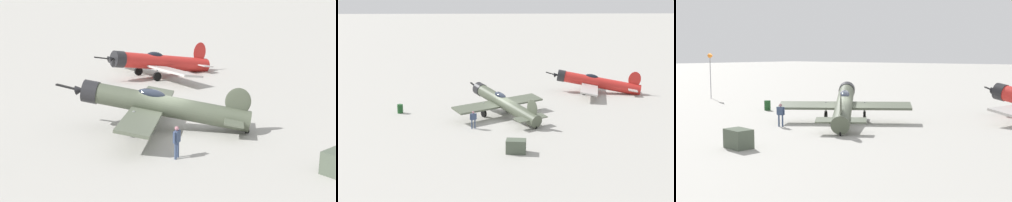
{
  "view_description": "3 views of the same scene",
  "coord_description": "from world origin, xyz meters",
  "views": [
    {
      "loc": [
        -18.74,
        20.47,
        8.77
      ],
      "look_at": [
        0.0,
        0.0,
        1.8
      ],
      "focal_mm": 52.06,
      "sensor_mm": 36.0,
      "label": 1
    },
    {
      "loc": [
        -46.2,
        1.49,
        12.84
      ],
      "look_at": [
        0.0,
        0.0,
        1.8
      ],
      "focal_mm": 50.75,
      "sensor_mm": 36.0,
      "label": 2
    },
    {
      "loc": [
        -26.51,
        -20.64,
        5.33
      ],
      "look_at": [
        0.0,
        0.0,
        1.8
      ],
      "focal_mm": 48.35,
      "sensor_mm": 36.0,
      "label": 3
    }
  ],
  "objects": [
    {
      "name": "ground_crew_mechanic",
      "position": [
        -3.49,
        3.17,
        1.02
      ],
      "size": [
        0.36,
        0.63,
        1.69
      ],
      "rotation": [
        0.0,
        0.0,
        0.32
      ],
      "color": "#384766",
      "rests_on": "ground_plane"
    },
    {
      "name": "equipment_crate",
      "position": [
        -10.31,
        -0.46,
        0.55
      ],
      "size": [
        1.26,
        1.69,
        1.09
      ],
      "rotation": [
        0.0,
        0.0,
        4.59
      ],
      "color": "#4C5647",
      "rests_on": "ground_plane"
    },
    {
      "name": "ground_plane",
      "position": [
        0.0,
        0.0,
        0.0
      ],
      "size": [
        400.0,
        400.0,
        0.0
      ],
      "primitive_type": "plane",
      "color": "#A8A59E"
    },
    {
      "name": "fuel_drum",
      "position": [
        2.45,
        11.07,
        0.46
      ],
      "size": [
        0.62,
        0.62,
        0.93
      ],
      "color": "#19471E",
      "rests_on": "ground_plane"
    },
    {
      "name": "airplane_mid_apron",
      "position": [
        11.71,
        -11.59,
        1.31
      ],
      "size": [
        12.33,
        11.65,
        3.1
      ],
      "rotation": [
        0.0,
        0.0,
        7.63
      ],
      "color": "red",
      "rests_on": "ground_plane"
    },
    {
      "name": "airplane_foreground",
      "position": [
        0.42,
        0.3,
        1.52
      ],
      "size": [
        10.45,
        9.46,
        2.96
      ],
      "rotation": [
        0.0,
        0.0,
        6.89
      ],
      "color": "#4C5442",
      "rests_on": "ground_plane"
    }
  ]
}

